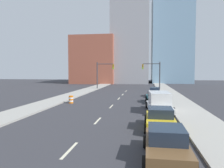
{
  "coord_description": "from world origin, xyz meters",
  "views": [
    {
      "loc": [
        3.77,
        -1.03,
        4.04
      ],
      "look_at": [
        -0.87,
        29.66,
        2.2
      ],
      "focal_mm": 35.0,
      "sensor_mm": 36.0,
      "label": 1
    }
  ],
  "objects": [
    {
      "name": "traffic_signal_left",
      "position": [
        -5.75,
        47.0,
        3.89
      ],
      "size": [
        3.93,
        0.35,
        6.03
      ],
      "color": "#38383D",
      "rests_on": "ground"
    },
    {
      "name": "sidewalk_left",
      "position": [
        -8.13,
        49.9,
        0.08
      ],
      "size": [
        3.37,
        99.79,
        0.16
      ],
      "color": "#9E9B93",
      "rests_on": "ground"
    },
    {
      "name": "box_truck_white",
      "position": [
        5.2,
        21.03,
        0.94
      ],
      "size": [
        2.68,
        5.7,
        1.97
      ],
      "rotation": [
        0.0,
        0.0,
        0.05
      ],
      "color": "silver",
      "rests_on": "ground"
    },
    {
      "name": "lane_stripe_at_31m",
      "position": [
        0.0,
        30.66,
        0.0
      ],
      "size": [
        0.16,
        2.4,
        0.01
      ],
      "primitive_type": "cube",
      "color": "beige",
      "rests_on": "ground"
    },
    {
      "name": "lane_stripe_at_43m",
      "position": [
        0.0,
        43.01,
        0.0
      ],
      "size": [
        0.16,
        2.4,
        0.01
      ],
      "primitive_type": "cube",
      "color": "beige",
      "rests_on": "ground"
    },
    {
      "name": "building_glass_right",
      "position": [
        12.63,
        80.17,
        15.86
      ],
      "size": [
        13.0,
        20.0,
        31.72
      ],
      "color": "#7A9EB7",
      "rests_on": "ground"
    },
    {
      "name": "lane_stripe_at_16m",
      "position": [
        0.0,
        16.14,
        0.0
      ],
      "size": [
        0.16,
        2.4,
        0.01
      ],
      "primitive_type": "cube",
      "color": "beige",
      "rests_on": "ground"
    },
    {
      "name": "traffic_barrel",
      "position": [
        -5.39,
        25.12,
        0.47
      ],
      "size": [
        0.56,
        0.56,
        0.95
      ],
      "color": "orange",
      "rests_on": "ground"
    },
    {
      "name": "building_brick_left",
      "position": [
        -12.83,
        72.17,
        7.63
      ],
      "size": [
        14.0,
        16.0,
        15.27
      ],
      "color": "#9E513D",
      "rests_on": "ground"
    },
    {
      "name": "sedan_silver",
      "position": [
        5.31,
        34.09,
        0.67
      ],
      "size": [
        2.08,
        4.79,
        1.48
      ],
      "rotation": [
        0.0,
        0.0,
        -0.02
      ],
      "color": "#B2B2BC",
      "rests_on": "ground"
    },
    {
      "name": "building_office_center",
      "position": [
        -1.14,
        76.17,
        14.77
      ],
      "size": [
        12.0,
        20.0,
        29.54
      ],
      "color": "#99999E",
      "rests_on": "ground"
    },
    {
      "name": "traffic_signal_right",
      "position": [
        5.83,
        47.0,
        3.89
      ],
      "size": [
        3.93,
        0.35,
        6.03
      ],
      "color": "#38383D",
      "rests_on": "ground"
    },
    {
      "name": "lane_stripe_at_23m",
      "position": [
        0.0,
        23.44,
        0.0
      ],
      "size": [
        0.16,
        2.4,
        0.01
      ],
      "primitive_type": "cube",
      "color": "beige",
      "rests_on": "ground"
    },
    {
      "name": "lane_stripe_at_36m",
      "position": [
        0.0,
        36.27,
        0.0
      ],
      "size": [
        0.16,
        2.4,
        0.01
      ],
      "primitive_type": "cube",
      "color": "beige",
      "rests_on": "ground"
    },
    {
      "name": "sedan_brown",
      "position": [
        4.77,
        9.02,
        0.68
      ],
      "size": [
        2.16,
        4.43,
        1.5
      ],
      "rotation": [
        0.0,
        0.0,
        -0.01
      ],
      "color": "brown",
      "rests_on": "ground"
    },
    {
      "name": "lane_stripe_at_9m",
      "position": [
        0.0,
        9.45,
        0.0
      ],
      "size": [
        0.16,
        2.4,
        0.01
      ],
      "primitive_type": "cube",
      "color": "beige",
      "rests_on": "ground"
    },
    {
      "name": "sedan_yellow",
      "position": [
        4.85,
        14.38,
        0.68
      ],
      "size": [
        2.22,
        4.45,
        1.48
      ],
      "rotation": [
        0.0,
        0.0,
        -0.01
      ],
      "color": "gold",
      "rests_on": "ground"
    },
    {
      "name": "sidewalk_right",
      "position": [
        8.13,
        49.9,
        0.08
      ],
      "size": [
        3.37,
        99.79,
        0.16
      ],
      "color": "#9E9B93",
      "rests_on": "ground"
    },
    {
      "name": "sedan_teal",
      "position": [
        5.0,
        27.4,
        0.65
      ],
      "size": [
        2.3,
        4.64,
        1.41
      ],
      "rotation": [
        0.0,
        0.0,
        0.06
      ],
      "color": "#196B75",
      "rests_on": "ground"
    }
  ]
}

